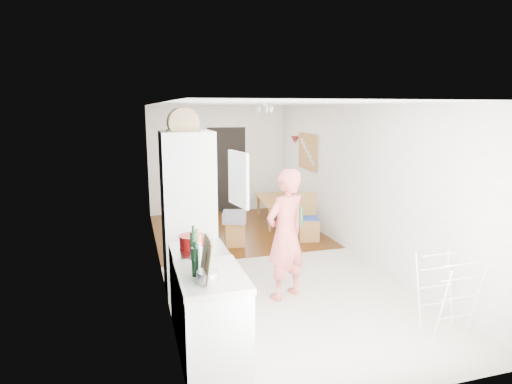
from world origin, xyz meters
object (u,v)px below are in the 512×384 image
stool (235,234)px  dining_chair (308,217)px  drying_rack (446,296)px  person (286,223)px  dining_table (281,212)px

stool → dining_chair: bearing=-3.2°
dining_chair → drying_rack: (0.11, -3.54, -0.00)m
person → dining_table: person is taller
dining_table → drying_rack: bearing=-171.0°
dining_table → stool: stool is taller
dining_table → stool: size_ratio=2.82×
drying_rack → person: bearing=135.3°
person → dining_chair: size_ratio=2.28×
dining_chair → drying_rack: bearing=-77.2°
stool → drying_rack: drying_rack is taller
person → dining_chair: bearing=-144.7°
stool → drying_rack: bearing=-67.5°
person → drying_rack: 2.01m
person → stool: bearing=-111.5°
person → drying_rack: person is taller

